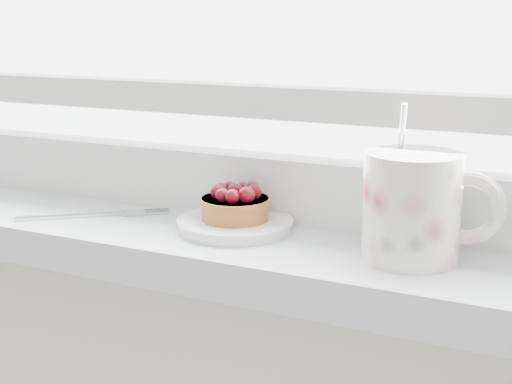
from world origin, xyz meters
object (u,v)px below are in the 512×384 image
Objects in this scene: floral_mug at (416,205)px; fork at (93,215)px; raspberry_tart at (235,203)px; saucer at (235,224)px.

floral_mug is 0.37m from fork.
raspberry_tart is 0.52× the size of floral_mug.
fork is at bearing -172.44° from saucer.
fork is (-0.36, -0.01, -0.05)m from floral_mug.
fork is (-0.17, -0.02, -0.00)m from saucer.
saucer is 0.02m from raspberry_tart.
raspberry_tart is 0.51× the size of fork.
fork is at bearing -178.31° from floral_mug.
floral_mug is 0.99× the size of fork.
floral_mug reaches higher than fork.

